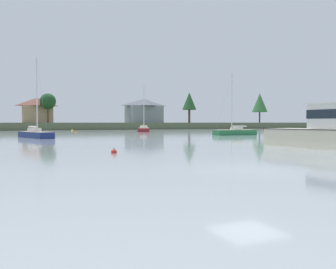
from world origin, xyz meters
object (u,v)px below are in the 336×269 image
sailboat_maroon (144,130)px  mooring_buoy_red (114,152)px  sailboat_navy (35,136)px  sailboat_green (235,134)px  mooring_buoy_orange (76,132)px  mooring_buoy_yellow (72,130)px

sailboat_maroon → mooring_buoy_red: size_ratio=25.12×
sailboat_maroon → sailboat_navy: 31.69m
sailboat_green → mooring_buoy_orange: sailboat_green is taller
sailboat_maroon → mooring_buoy_yellow: (-11.64, 12.19, -0.14)m
sailboat_navy → sailboat_green: sailboat_navy is taller
sailboat_maroon → sailboat_navy: (-22.14, -22.68, 0.00)m
sailboat_navy → mooring_buoy_yellow: 36.42m
sailboat_maroon → sailboat_green: bearing=-80.7°
mooring_buoy_yellow → sailboat_navy: bearing=-106.7°
sailboat_green → sailboat_maroon: bearing=99.3°
sailboat_green → mooring_buoy_orange: 31.12m
sailboat_maroon → mooring_buoy_orange: 13.05m
sailboat_maroon → sailboat_green: (4.03, -24.73, -0.02)m
sailboat_maroon → mooring_buoy_red: bearing=-113.1°
mooring_buoy_red → mooring_buoy_orange: 48.68m
sailboat_maroon → sailboat_navy: size_ratio=1.02×
sailboat_navy → sailboat_green: size_ratio=1.06×
mooring_buoy_yellow → mooring_buoy_orange: mooring_buoy_yellow is taller
sailboat_navy → mooring_buoy_red: (2.11, -24.16, -0.15)m
sailboat_navy → mooring_buoy_red: sailboat_navy is taller
mooring_buoy_red → sailboat_navy: bearing=95.0°
mooring_buoy_yellow → mooring_buoy_red: (-8.38, -59.04, -0.02)m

